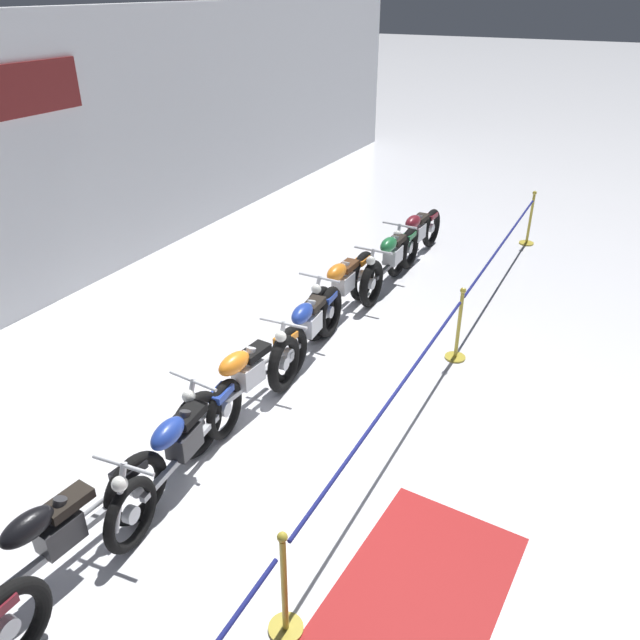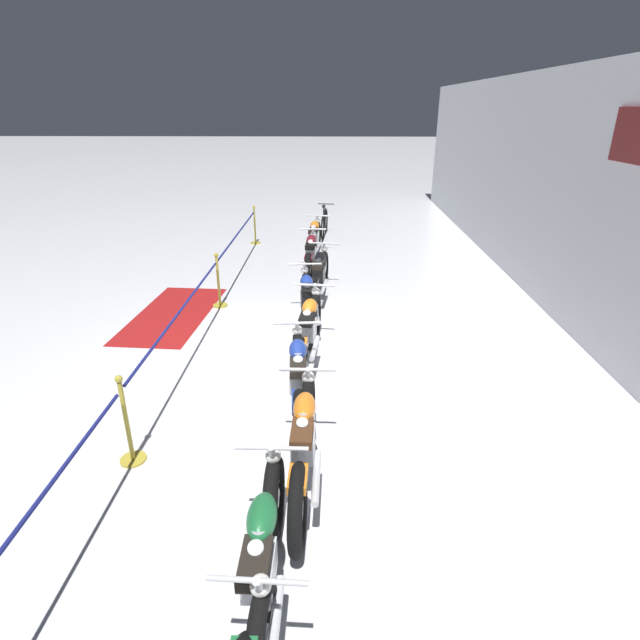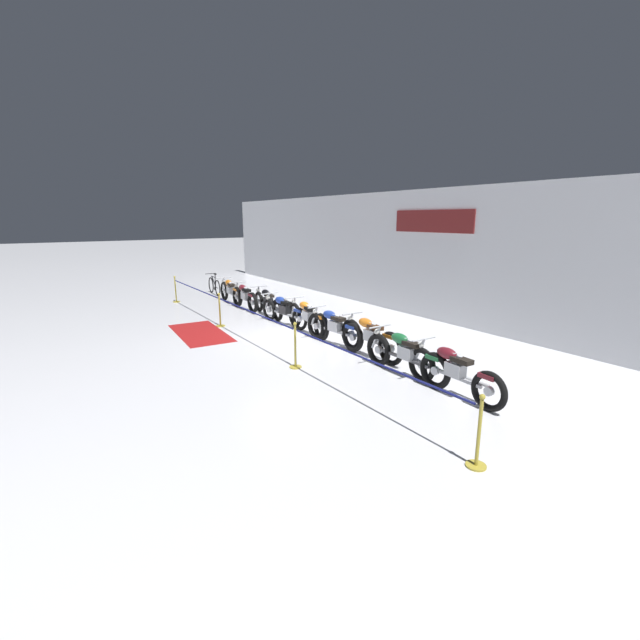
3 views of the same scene
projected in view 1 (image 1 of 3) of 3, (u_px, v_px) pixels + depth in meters
ground_plane at (297, 430)px, 7.10m from camera, size 120.00×120.00×0.00m
motorcycle_black_2 at (55, 542)px, 5.08m from camera, size 2.42×0.62×0.94m
motorcycle_blue_3 at (181, 447)px, 6.12m from camera, size 2.36×0.63×0.92m
motorcycle_orange_4 at (245, 380)px, 7.13m from camera, size 2.44×0.62×0.96m
motorcycle_blue_5 at (308, 330)px, 8.20m from camera, size 2.22×0.62×0.95m
motorcycle_orange_6 at (341, 289)px, 9.26m from camera, size 2.26×0.62×0.97m
motorcycle_green_7 at (391, 260)px, 10.27m from camera, size 2.41×0.62×0.95m
motorcycle_maroon_8 at (415, 236)px, 11.24m from camera, size 2.34×0.62×0.94m
stanchion_far_left at (330, 495)px, 5.12m from camera, size 14.13×0.28×1.05m
stanchion_mid_left at (285, 599)px, 4.73m from camera, size 0.28×0.28×1.05m
stanchion_mid_right at (458, 335)px, 8.29m from camera, size 0.28×0.28×1.05m
stanchion_far_right at (529, 226)px, 12.01m from camera, size 0.28×0.28×1.05m
floor_banner at (400, 627)px, 4.91m from camera, size 2.91×1.46×0.01m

